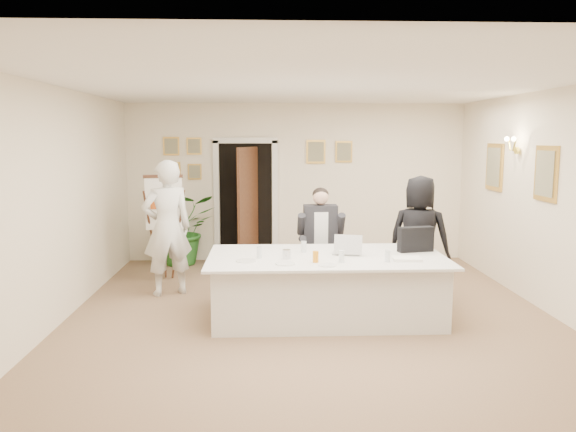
# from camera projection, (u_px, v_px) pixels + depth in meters

# --- Properties ---
(floor) EXTENTS (7.00, 7.00, 0.00)m
(floor) POSITION_uv_depth(u_px,v_px,m) (312.00, 321.00, 6.78)
(floor) COLOR brown
(floor) RESTS_ON ground
(ceiling) EXTENTS (6.00, 7.00, 0.02)m
(ceiling) POSITION_uv_depth(u_px,v_px,m) (313.00, 84.00, 6.39)
(ceiling) COLOR white
(ceiling) RESTS_ON wall_back
(wall_back) EXTENTS (6.00, 0.10, 2.80)m
(wall_back) POSITION_uv_depth(u_px,v_px,m) (296.00, 183.00, 10.05)
(wall_back) COLOR white
(wall_back) RESTS_ON floor
(wall_front) EXTENTS (6.00, 0.10, 2.80)m
(wall_front) POSITION_uv_depth(u_px,v_px,m) (366.00, 282.00, 3.12)
(wall_front) COLOR white
(wall_front) RESTS_ON floor
(wall_left) EXTENTS (0.10, 7.00, 2.80)m
(wall_left) POSITION_uv_depth(u_px,v_px,m) (53.00, 207.00, 6.46)
(wall_left) COLOR white
(wall_left) RESTS_ON floor
(wall_right) EXTENTS (0.10, 7.00, 2.80)m
(wall_right) POSITION_uv_depth(u_px,v_px,m) (562.00, 205.00, 6.70)
(wall_right) COLOR white
(wall_right) RESTS_ON floor
(doorway) EXTENTS (1.14, 0.86, 2.20)m
(doorway) POSITION_uv_depth(u_px,v_px,m) (247.00, 204.00, 9.88)
(doorway) COLOR black
(doorway) RESTS_ON floor
(pictures_back_wall) EXTENTS (3.40, 0.06, 0.80)m
(pictures_back_wall) POSITION_uv_depth(u_px,v_px,m) (251.00, 157.00, 9.92)
(pictures_back_wall) COLOR gold
(pictures_back_wall) RESTS_ON wall_back
(pictures_right_wall) EXTENTS (0.06, 2.20, 0.80)m
(pictures_right_wall) POSITION_uv_depth(u_px,v_px,m) (517.00, 170.00, 7.84)
(pictures_right_wall) COLOR gold
(pictures_right_wall) RESTS_ON wall_right
(wall_sconce) EXTENTS (0.20, 0.30, 0.24)m
(wall_sconce) POSITION_uv_depth(u_px,v_px,m) (513.00, 145.00, 7.79)
(wall_sconce) COLOR #DAC645
(wall_sconce) RESTS_ON wall_right
(conference_table) EXTENTS (2.87, 1.52, 0.78)m
(conference_table) POSITION_uv_depth(u_px,v_px,m) (326.00, 286.00, 6.87)
(conference_table) COLOR silver
(conference_table) RESTS_ON floor
(seated_man) EXTENTS (0.79, 0.82, 1.51)m
(seated_man) POSITION_uv_depth(u_px,v_px,m) (321.00, 239.00, 8.01)
(seated_man) COLOR black
(seated_man) RESTS_ON floor
(flip_chart) EXTENTS (0.58, 0.41, 1.60)m
(flip_chart) POSITION_uv_depth(u_px,v_px,m) (165.00, 233.00, 8.64)
(flip_chart) COLOR #331910
(flip_chart) RESTS_ON floor
(standing_man) EXTENTS (0.81, 0.69, 1.90)m
(standing_man) POSITION_uv_depth(u_px,v_px,m) (167.00, 228.00, 7.82)
(standing_man) COLOR silver
(standing_man) RESTS_ON floor
(standing_woman) EXTENTS (0.98, 0.84, 1.70)m
(standing_woman) POSITION_uv_depth(u_px,v_px,m) (419.00, 238.00, 7.61)
(standing_woman) COLOR black
(standing_woman) RESTS_ON floor
(potted_palm) EXTENTS (1.37, 1.28, 1.23)m
(potted_palm) POSITION_uv_depth(u_px,v_px,m) (183.00, 229.00, 9.78)
(potted_palm) COLOR #246622
(potted_palm) RESTS_ON floor
(laptop) EXTENTS (0.41, 0.43, 0.28)m
(laptop) POSITION_uv_depth(u_px,v_px,m) (347.00, 243.00, 6.91)
(laptop) COLOR #B7BABC
(laptop) RESTS_ON conference_table
(laptop_bag) EXTENTS (0.46, 0.21, 0.31)m
(laptop_bag) POSITION_uv_depth(u_px,v_px,m) (416.00, 239.00, 7.04)
(laptop_bag) COLOR black
(laptop_bag) RESTS_ON conference_table
(paper_stack) EXTENTS (0.34, 0.25, 0.03)m
(paper_stack) POSITION_uv_depth(u_px,v_px,m) (407.00, 259.00, 6.56)
(paper_stack) COLOR white
(paper_stack) RESTS_ON conference_table
(plate_left) EXTENTS (0.30, 0.30, 0.01)m
(plate_left) POSITION_uv_depth(u_px,v_px,m) (246.00, 261.00, 6.49)
(plate_left) COLOR white
(plate_left) RESTS_ON conference_table
(plate_mid) EXTENTS (0.27, 0.27, 0.01)m
(plate_mid) POSITION_uv_depth(u_px,v_px,m) (285.00, 264.00, 6.35)
(plate_mid) COLOR white
(plate_mid) RESTS_ON conference_table
(plate_near) EXTENTS (0.21, 0.21, 0.01)m
(plate_near) POSITION_uv_depth(u_px,v_px,m) (327.00, 265.00, 6.28)
(plate_near) COLOR white
(plate_near) RESTS_ON conference_table
(glass_a) EXTENTS (0.07, 0.07, 0.14)m
(glass_a) POSITION_uv_depth(u_px,v_px,m) (259.00, 252.00, 6.67)
(glass_a) COLOR silver
(glass_a) RESTS_ON conference_table
(glass_b) EXTENTS (0.07, 0.07, 0.14)m
(glass_b) POSITION_uv_depth(u_px,v_px,m) (342.00, 256.00, 6.44)
(glass_b) COLOR silver
(glass_b) RESTS_ON conference_table
(glass_c) EXTENTS (0.08, 0.08, 0.14)m
(glass_c) POSITION_uv_depth(u_px,v_px,m) (387.00, 256.00, 6.47)
(glass_c) COLOR silver
(glass_c) RESTS_ON conference_table
(glass_d) EXTENTS (0.09, 0.09, 0.14)m
(glass_d) POSITION_uv_depth(u_px,v_px,m) (304.00, 247.00, 7.01)
(glass_d) COLOR silver
(glass_d) RESTS_ON conference_table
(oj_glass) EXTENTS (0.09, 0.09, 0.13)m
(oj_glass) POSITION_uv_depth(u_px,v_px,m) (316.00, 257.00, 6.44)
(oj_glass) COLOR orange
(oj_glass) RESTS_ON conference_table
(steel_jug) EXTENTS (0.12, 0.12, 0.11)m
(steel_jug) POSITION_uv_depth(u_px,v_px,m) (287.00, 254.00, 6.63)
(steel_jug) COLOR silver
(steel_jug) RESTS_ON conference_table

